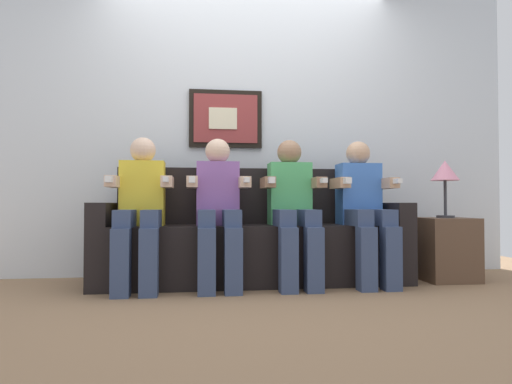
% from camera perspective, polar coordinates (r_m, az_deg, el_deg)
% --- Properties ---
extents(ground_plane, '(6.22, 6.22, 0.00)m').
position_cam_1_polar(ground_plane, '(3.25, 0.35, -12.36)').
color(ground_plane, '#8C6B4C').
extents(back_wall_assembly, '(4.78, 0.10, 2.60)m').
position_cam_1_polar(back_wall_assembly, '(4.01, -1.21, 8.39)').
color(back_wall_assembly, silver).
rests_on(back_wall_assembly, ground_plane).
extents(couch, '(2.38, 0.58, 0.90)m').
position_cam_1_polar(couch, '(3.53, -0.37, -6.38)').
color(couch, black).
rests_on(couch, ground_plane).
extents(person_leftmost, '(0.46, 0.56, 1.11)m').
position_cam_1_polar(person_leftmost, '(3.35, -14.41, -1.56)').
color(person_leftmost, yellow).
rests_on(person_leftmost, ground_plane).
extents(person_left_center, '(0.46, 0.56, 1.11)m').
position_cam_1_polar(person_left_center, '(3.33, -4.80, -1.61)').
color(person_left_center, '#8C59A5').
rests_on(person_left_center, ground_plane).
extents(person_right_center, '(0.46, 0.56, 1.11)m').
position_cam_1_polar(person_right_center, '(3.40, 4.66, -1.61)').
color(person_right_center, '#4CB266').
rests_on(person_right_center, ground_plane).
extents(person_rightmost, '(0.46, 0.56, 1.11)m').
position_cam_1_polar(person_rightmost, '(3.56, 13.51, -1.56)').
color(person_rightmost, '#3F72CC').
rests_on(person_rightmost, ground_plane).
extents(side_table_right, '(0.40, 0.40, 0.50)m').
position_cam_1_polar(side_table_right, '(3.93, 22.90, -6.67)').
color(side_table_right, brown).
rests_on(side_table_right, ground_plane).
extents(table_lamp, '(0.22, 0.22, 0.46)m').
position_cam_1_polar(table_lamp, '(3.92, 22.82, 2.22)').
color(table_lamp, '#333338').
rests_on(table_lamp, side_table_right).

